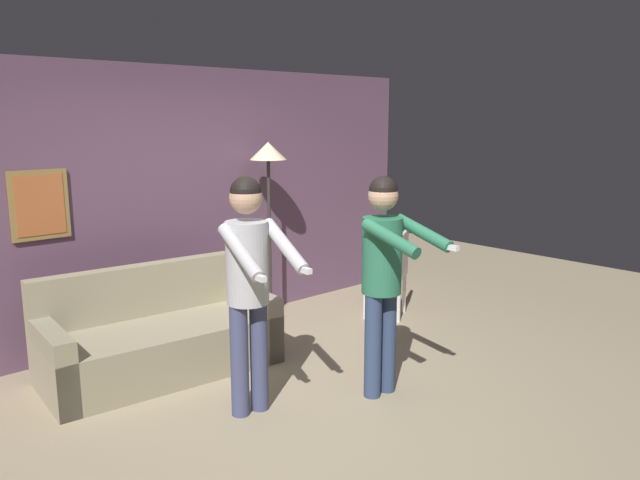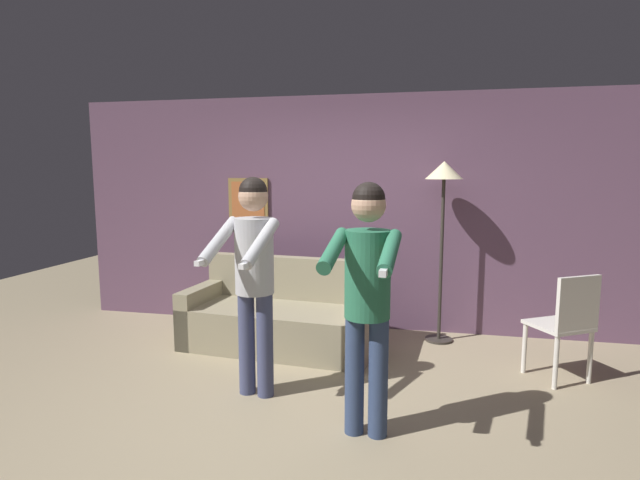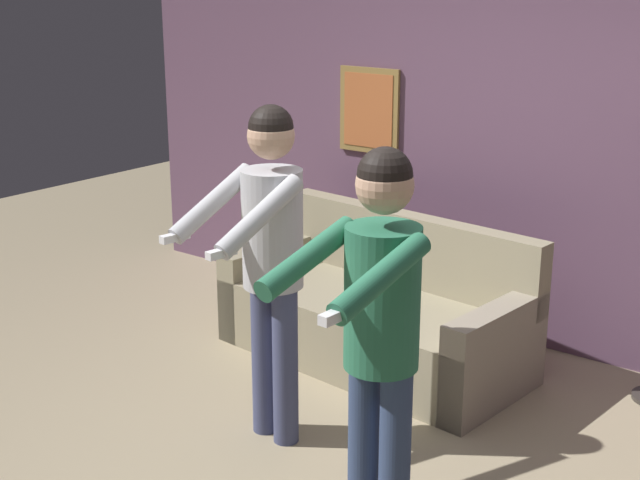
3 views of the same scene
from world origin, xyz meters
The scene contains 7 objects.
ground_plane centered at (0.00, 0.00, 0.00)m, with size 12.00×12.00×0.00m, color gray.
back_wall_assembly centered at (-0.01, 2.11, 1.30)m, with size 6.40×0.09×2.60m.
couch centered at (-0.55, 1.29, 0.28)m, with size 1.97×1.02×0.87m.
torchiere_lamp centered at (1.02, 1.79, 1.60)m, with size 0.38×0.38×1.87m.
person_standing_left centered at (-0.44, 0.15, 1.05)m, with size 0.49×0.70×1.72m.
person_standing_right centered at (0.49, -0.28, 1.03)m, with size 0.45×0.72×1.70m.
dining_chair_distant centered at (2.03, 0.94, 0.53)m, with size 0.58×0.58×0.93m.
Camera 2 is at (0.85, -3.43, 1.76)m, focal length 28.00 mm.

